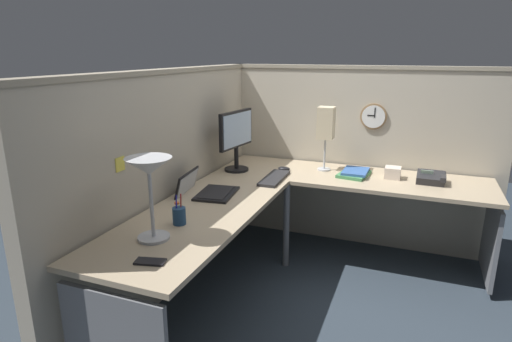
{
  "coord_description": "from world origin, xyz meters",
  "views": [
    {
      "loc": [
        -2.84,
        -0.74,
        1.69
      ],
      "look_at": [
        -0.13,
        0.31,
        0.87
      ],
      "focal_mm": 29.6,
      "sensor_mm": 36.0,
      "label": 1
    }
  ],
  "objects_px": {
    "keyboard": "(274,178)",
    "tissue_box": "(393,173)",
    "computer_mouse": "(284,169)",
    "desk_lamp_dome": "(149,173)",
    "cell_phone": "(150,262)",
    "book_stack": "(354,173)",
    "desk_lamp_paper": "(326,125)",
    "pen_cup": "(179,215)",
    "monitor": "(236,136)",
    "laptop": "(204,190)",
    "office_phone": "(432,178)",
    "wall_clock": "(374,116)"
  },
  "relations": [
    {
      "from": "office_phone",
      "to": "wall_clock",
      "type": "bearing_deg",
      "value": 56.04
    },
    {
      "from": "desk_lamp_dome",
      "to": "book_stack",
      "type": "xyz_separation_m",
      "value": [
        1.59,
        -0.81,
        -0.34
      ]
    },
    {
      "from": "wall_clock",
      "to": "keyboard",
      "type": "bearing_deg",
      "value": 136.18
    },
    {
      "from": "pen_cup",
      "to": "office_phone",
      "type": "relative_size",
      "value": 0.86
    },
    {
      "from": "desk_lamp_dome",
      "to": "tissue_box",
      "type": "bearing_deg",
      "value": -34.19
    },
    {
      "from": "laptop",
      "to": "computer_mouse",
      "type": "distance_m",
      "value": 0.85
    },
    {
      "from": "desk_lamp_dome",
      "to": "book_stack",
      "type": "height_order",
      "value": "desk_lamp_dome"
    },
    {
      "from": "cell_phone",
      "to": "office_phone",
      "type": "bearing_deg",
      "value": -48.0
    },
    {
      "from": "laptop",
      "to": "computer_mouse",
      "type": "xyz_separation_m",
      "value": [
        0.77,
        -0.35,
        -0.01
      ]
    },
    {
      "from": "monitor",
      "to": "pen_cup",
      "type": "distance_m",
      "value": 1.2
    },
    {
      "from": "computer_mouse",
      "to": "book_stack",
      "type": "height_order",
      "value": "book_stack"
    },
    {
      "from": "office_phone",
      "to": "keyboard",
      "type": "bearing_deg",
      "value": 106.71
    },
    {
      "from": "desk_lamp_dome",
      "to": "cell_phone",
      "type": "height_order",
      "value": "desk_lamp_dome"
    },
    {
      "from": "desk_lamp_paper",
      "to": "wall_clock",
      "type": "bearing_deg",
      "value": -52.91
    },
    {
      "from": "desk_lamp_dome",
      "to": "wall_clock",
      "type": "height_order",
      "value": "wall_clock"
    },
    {
      "from": "cell_phone",
      "to": "tissue_box",
      "type": "distance_m",
      "value": 2.09
    },
    {
      "from": "monitor",
      "to": "laptop",
      "type": "bearing_deg",
      "value": -177.74
    },
    {
      "from": "laptop",
      "to": "desk_lamp_dome",
      "type": "bearing_deg",
      "value": -172.15
    },
    {
      "from": "laptop",
      "to": "pen_cup",
      "type": "relative_size",
      "value": 2.34
    },
    {
      "from": "monitor",
      "to": "book_stack",
      "type": "height_order",
      "value": "monitor"
    },
    {
      "from": "monitor",
      "to": "computer_mouse",
      "type": "relative_size",
      "value": 4.81
    },
    {
      "from": "book_stack",
      "to": "keyboard",
      "type": "bearing_deg",
      "value": 120.82
    },
    {
      "from": "desk_lamp_paper",
      "to": "tissue_box",
      "type": "distance_m",
      "value": 0.65
    },
    {
      "from": "computer_mouse",
      "to": "desk_lamp_paper",
      "type": "bearing_deg",
      "value": -65.22
    },
    {
      "from": "desk_lamp_paper",
      "to": "wall_clock",
      "type": "height_order",
      "value": "wall_clock"
    },
    {
      "from": "cell_phone",
      "to": "computer_mouse",
      "type": "bearing_deg",
      "value": -17.02
    },
    {
      "from": "book_stack",
      "to": "tissue_box",
      "type": "xyz_separation_m",
      "value": [
        0.03,
        -0.29,
        0.02
      ]
    },
    {
      "from": "desk_lamp_paper",
      "to": "wall_clock",
      "type": "xyz_separation_m",
      "value": [
        0.26,
        -0.35,
        0.05
      ]
    },
    {
      "from": "keyboard",
      "to": "office_phone",
      "type": "bearing_deg",
      "value": -74.85
    },
    {
      "from": "desk_lamp_dome",
      "to": "pen_cup",
      "type": "xyz_separation_m",
      "value": [
        0.22,
        -0.02,
        -0.31
      ]
    },
    {
      "from": "office_phone",
      "to": "wall_clock",
      "type": "height_order",
      "value": "wall_clock"
    },
    {
      "from": "computer_mouse",
      "to": "desk_lamp_dome",
      "type": "height_order",
      "value": "desk_lamp_dome"
    },
    {
      "from": "pen_cup",
      "to": "desk_lamp_paper",
      "type": "distance_m",
      "value": 1.57
    },
    {
      "from": "desk_lamp_dome",
      "to": "book_stack",
      "type": "distance_m",
      "value": 1.82
    },
    {
      "from": "pen_cup",
      "to": "keyboard",
      "type": "bearing_deg",
      "value": -12.33
    },
    {
      "from": "keyboard",
      "to": "office_phone",
      "type": "height_order",
      "value": "office_phone"
    },
    {
      "from": "monitor",
      "to": "tissue_box",
      "type": "relative_size",
      "value": 4.17
    },
    {
      "from": "monitor",
      "to": "cell_phone",
      "type": "bearing_deg",
      "value": -170.67
    },
    {
      "from": "monitor",
      "to": "pen_cup",
      "type": "xyz_separation_m",
      "value": [
        -1.17,
        -0.15,
        -0.24
      ]
    },
    {
      "from": "keyboard",
      "to": "book_stack",
      "type": "distance_m",
      "value": 0.66
    },
    {
      "from": "book_stack",
      "to": "wall_clock",
      "type": "bearing_deg",
      "value": -13.64
    },
    {
      "from": "book_stack",
      "to": "wall_clock",
      "type": "xyz_separation_m",
      "value": [
        0.34,
        -0.08,
        0.41
      ]
    },
    {
      "from": "desk_lamp_paper",
      "to": "book_stack",
      "type": "bearing_deg",
      "value": -105.94
    },
    {
      "from": "cell_phone",
      "to": "book_stack",
      "type": "relative_size",
      "value": 0.47
    },
    {
      "from": "keyboard",
      "to": "computer_mouse",
      "type": "bearing_deg",
      "value": -0.18
    },
    {
      "from": "tissue_box",
      "to": "pen_cup",
      "type": "bearing_deg",
      "value": 142.37
    },
    {
      "from": "keyboard",
      "to": "tissue_box",
      "type": "relative_size",
      "value": 3.58
    },
    {
      "from": "book_stack",
      "to": "tissue_box",
      "type": "relative_size",
      "value": 2.58
    },
    {
      "from": "desk_lamp_dome",
      "to": "cell_phone",
      "type": "distance_m",
      "value": 0.45
    },
    {
      "from": "computer_mouse",
      "to": "desk_lamp_dome",
      "type": "xyz_separation_m",
      "value": [
        -1.53,
        0.24,
        0.35
      ]
    }
  ]
}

